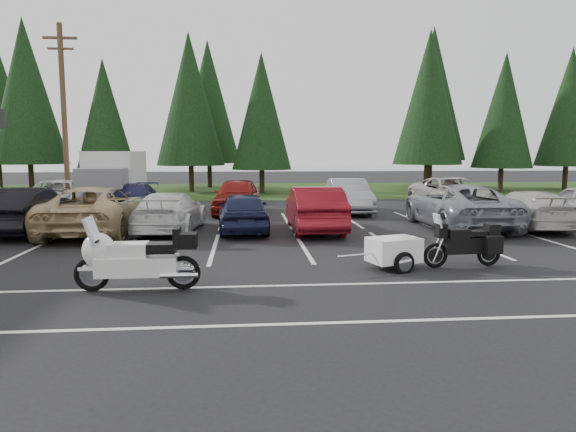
# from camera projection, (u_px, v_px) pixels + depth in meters

# --- Properties ---
(ground) EXTENTS (120.00, 120.00, 0.00)m
(ground) POSITION_uv_depth(u_px,v_px,m) (290.00, 254.00, 14.63)
(ground) COLOR black
(ground) RESTS_ON ground
(grass_strip) EXTENTS (80.00, 16.00, 0.01)m
(grass_strip) POSITION_uv_depth(u_px,v_px,m) (261.00, 190.00, 38.35)
(grass_strip) COLOR #1C3511
(grass_strip) RESTS_ON ground
(lake_water) EXTENTS (70.00, 50.00, 0.02)m
(lake_water) POSITION_uv_depth(u_px,v_px,m) (283.00, 173.00, 69.33)
(lake_water) COLOR slate
(lake_water) RESTS_ON ground
(utility_pole) EXTENTS (1.60, 0.26, 9.00)m
(utility_pole) POSITION_uv_depth(u_px,v_px,m) (64.00, 114.00, 25.03)
(utility_pole) COLOR #473321
(utility_pole) RESTS_ON ground
(box_truck) EXTENTS (2.40, 5.60, 2.90)m
(box_truck) POSITION_uv_depth(u_px,v_px,m) (111.00, 180.00, 26.11)
(box_truck) COLOR silver
(box_truck) RESTS_ON ground
(stall_markings) EXTENTS (32.00, 16.00, 0.01)m
(stall_markings) POSITION_uv_depth(u_px,v_px,m) (284.00, 241.00, 16.60)
(stall_markings) COLOR silver
(stall_markings) RESTS_ON ground
(conifer_2) EXTENTS (5.10, 5.10, 11.89)m
(conifer_2) POSITION_uv_depth(u_px,v_px,m) (26.00, 91.00, 34.91)
(conifer_2) COLOR #332316
(conifer_2) RESTS_ON ground
(conifer_3) EXTENTS (3.87, 3.87, 9.02)m
(conifer_3) POSITION_uv_depth(u_px,v_px,m) (104.00, 115.00, 34.21)
(conifer_3) COLOR #332316
(conifer_3) RESTS_ON ground
(conifer_4) EXTENTS (4.80, 4.80, 11.17)m
(conifer_4) POSITION_uv_depth(u_px,v_px,m) (190.00, 99.00, 36.01)
(conifer_4) COLOR #332316
(conifer_4) RESTS_ON ground
(conifer_5) EXTENTS (4.14, 4.14, 9.63)m
(conifer_5) POSITION_uv_depth(u_px,v_px,m) (262.00, 111.00, 35.27)
(conifer_5) COLOR #332316
(conifer_5) RESTS_ON ground
(conifer_6) EXTENTS (4.93, 4.93, 11.48)m
(conifer_6) POSITION_uv_depth(u_px,v_px,m) (429.00, 98.00, 36.66)
(conifer_6) COLOR #332316
(conifer_6) RESTS_ON ground
(conifer_7) EXTENTS (4.27, 4.27, 9.94)m
(conifer_7) POSITION_uv_depth(u_px,v_px,m) (504.00, 111.00, 36.95)
(conifer_7) COLOR #332316
(conifer_7) RESTS_ON ground
(conifer_8) EXTENTS (4.53, 4.53, 10.56)m
(conifer_8) POSITION_uv_depth(u_px,v_px,m) (570.00, 107.00, 38.17)
(conifer_8) COLOR #332316
(conifer_8) RESTS_ON ground
(conifer_back_b) EXTENTS (4.97, 4.97, 11.58)m
(conifer_back_b) POSITION_uv_depth(u_px,v_px,m) (208.00, 102.00, 40.61)
(conifer_back_b) COLOR #332316
(conifer_back_b) RESTS_ON ground
(conifer_back_c) EXTENTS (5.50, 5.50, 12.81)m
(conifer_back_c) POSITION_uv_depth(u_px,v_px,m) (432.00, 94.00, 41.38)
(conifer_back_c) COLOR #332316
(conifer_back_c) RESTS_ON ground
(car_near_1) EXTENTS (1.84, 5.03, 1.65)m
(car_near_1) POSITION_uv_depth(u_px,v_px,m) (26.00, 210.00, 18.19)
(car_near_1) COLOR black
(car_near_1) RESTS_ON ground
(car_near_2) EXTENTS (2.87, 6.08, 1.68)m
(car_near_2) POSITION_uv_depth(u_px,v_px,m) (95.00, 210.00, 18.19)
(car_near_2) COLOR tan
(car_near_2) RESTS_ON ground
(car_near_3) EXTENTS (2.41, 5.13, 1.45)m
(car_near_3) POSITION_uv_depth(u_px,v_px,m) (170.00, 212.00, 18.51)
(car_near_3) COLOR silver
(car_near_3) RESTS_ON ground
(car_near_4) EXTENTS (1.91, 4.39, 1.47)m
(car_near_4) POSITION_uv_depth(u_px,v_px,m) (243.00, 212.00, 18.53)
(car_near_4) COLOR #171C39
(car_near_4) RESTS_ON ground
(car_near_5) EXTENTS (1.74, 4.97, 1.64)m
(car_near_5) POSITION_uv_depth(u_px,v_px,m) (315.00, 209.00, 18.69)
(car_near_5) COLOR maroon
(car_near_5) RESTS_ON ground
(car_near_6) EXTENTS (2.93, 6.11, 1.68)m
(car_near_6) POSITION_uv_depth(u_px,v_px,m) (458.00, 206.00, 19.47)
(car_near_6) COLOR gray
(car_near_6) RESTS_ON ground
(car_near_7) EXTENTS (2.50, 5.12, 1.43)m
(car_near_7) POSITION_uv_depth(u_px,v_px,m) (527.00, 209.00, 19.37)
(car_near_7) COLOR beige
(car_near_7) RESTS_ON ground
(car_far_0) EXTENTS (3.11, 5.90, 1.58)m
(car_far_0) POSITION_uv_depth(u_px,v_px,m) (56.00, 198.00, 23.47)
(car_far_0) COLOR silver
(car_far_0) RESTS_ON ground
(car_far_1) EXTENTS (1.97, 4.70, 1.36)m
(car_far_1) POSITION_uv_depth(u_px,v_px,m) (133.00, 198.00, 24.34)
(car_far_1) COLOR #1D1B45
(car_far_1) RESTS_ON ground
(car_far_2) EXTENTS (2.43, 5.04, 1.66)m
(car_far_2) POSITION_uv_depth(u_px,v_px,m) (237.00, 196.00, 23.96)
(car_far_2) COLOR maroon
(car_far_2) RESTS_ON ground
(car_far_3) EXTENTS (1.82, 4.87, 1.59)m
(car_far_3) POSITION_uv_depth(u_px,v_px,m) (348.00, 196.00, 24.34)
(car_far_3) COLOR gray
(car_far_3) RESTS_ON ground
(car_far_4) EXTENTS (2.84, 5.97, 1.65)m
(car_far_4) POSITION_uv_depth(u_px,v_px,m) (452.00, 194.00, 25.12)
(car_far_4) COLOR #B0AAA2
(car_far_4) RESTS_ON ground
(touring_motorcycle) EXTENTS (2.87, 0.88, 1.59)m
(touring_motorcycle) POSITION_uv_depth(u_px,v_px,m) (137.00, 253.00, 10.66)
(touring_motorcycle) COLOR white
(touring_motorcycle) RESTS_ON ground
(cargo_trailer) EXTENTS (1.95, 1.45, 0.80)m
(cargo_trailer) POSITION_uv_depth(u_px,v_px,m) (394.00, 253.00, 12.66)
(cargo_trailer) COLOR white
(cargo_trailer) RESTS_ON ground
(adventure_motorcycle) EXTENTS (2.35, 0.98, 1.39)m
(adventure_motorcycle) POSITION_uv_depth(u_px,v_px,m) (463.00, 240.00, 12.87)
(adventure_motorcycle) COLOR black
(adventure_motorcycle) RESTS_ON ground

